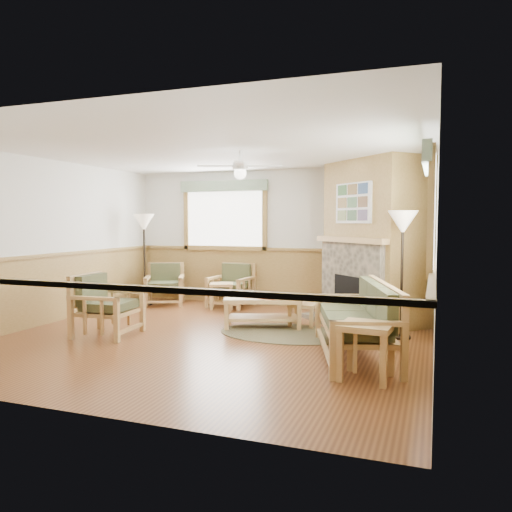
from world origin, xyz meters
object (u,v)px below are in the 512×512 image
(armchair_back_left, at_px, (165,284))
(armchair_back_right, at_px, (231,285))
(floor_lamp_left, at_px, (144,259))
(footstool, at_px, (303,315))
(coffee_table, at_px, (263,312))
(sofa, at_px, (355,320))
(end_table_chairs, at_px, (222,296))
(floor_lamp_right, at_px, (402,275))
(armchair_left, at_px, (108,305))
(end_table_sofa, at_px, (366,351))

(armchair_back_left, bearing_deg, armchair_back_right, -14.11)
(armchair_back_left, bearing_deg, floor_lamp_left, 176.90)
(armchair_back_left, height_order, footstool, armchair_back_left)
(coffee_table, height_order, footstool, coffee_table)
(sofa, height_order, armchair_back_right, sofa)
(armchair_back_right, bearing_deg, coffee_table, -47.81)
(coffee_table, relative_size, floor_lamp_left, 0.66)
(end_table_chairs, bearing_deg, armchair_back_right, 74.76)
(sofa, height_order, floor_lamp_left, floor_lamp_left)
(floor_lamp_right, bearing_deg, end_table_chairs, 158.23)
(floor_lamp_right, bearing_deg, sofa, -111.76)
(floor_lamp_left, bearing_deg, floor_lamp_right, -13.87)
(sofa, bearing_deg, floor_lamp_right, 141.03)
(sofa, relative_size, footstool, 4.70)
(armchair_back_right, bearing_deg, sofa, -39.86)
(footstool, bearing_deg, floor_lamp_left, 165.63)
(armchair_back_left, distance_m, footstool, 3.33)
(coffee_table, xyz_separation_m, end_table_chairs, (-1.30, 1.34, 0.01))
(armchair_left, relative_size, end_table_sofa, 1.50)
(footstool, distance_m, floor_lamp_right, 1.73)
(sofa, xyz_separation_m, floor_lamp_left, (-4.57, 2.45, 0.46))
(end_table_chairs, bearing_deg, armchair_left, -104.22)
(armchair_back_left, xyz_separation_m, armchair_back_right, (1.34, 0.25, 0.01))
(armchair_back_right, distance_m, coffee_table, 2.04)
(armchair_back_left, bearing_deg, armchair_left, -102.24)
(coffee_table, bearing_deg, footstool, 10.04)
(sofa, height_order, end_table_sofa, sofa)
(armchair_left, bearing_deg, end_table_chairs, -18.74)
(floor_lamp_right, bearing_deg, armchair_left, -162.65)
(armchair_back_left, bearing_deg, footstool, -43.22)
(footstool, bearing_deg, end_table_sofa, -61.58)
(armchair_back_left, distance_m, armchair_left, 2.74)
(sofa, distance_m, armchair_back_left, 4.94)
(armchair_left, height_order, end_table_sofa, armchair_left)
(coffee_table, bearing_deg, floor_lamp_left, 138.76)
(end_table_sofa, xyz_separation_m, floor_lamp_right, (0.22, 2.07, 0.62))
(armchair_back_right, relative_size, coffee_table, 0.70)
(end_table_chairs, height_order, footstool, end_table_chairs)
(footstool, relative_size, floor_lamp_right, 0.23)
(armchair_left, height_order, floor_lamp_right, floor_lamp_right)
(armchair_back_left, relative_size, end_table_chairs, 1.68)
(armchair_left, relative_size, footstool, 2.13)
(sofa, xyz_separation_m, armchair_left, (-3.61, -0.07, -0.01))
(coffee_table, relative_size, end_table_sofa, 2.00)
(end_table_sofa, bearing_deg, floor_lamp_right, 83.80)
(armchair_left, relative_size, floor_lamp_left, 0.49)
(coffee_table, bearing_deg, armchair_back_right, 108.43)
(coffee_table, height_order, floor_lamp_right, floor_lamp_right)
(end_table_chairs, bearing_deg, footstool, -28.38)
(end_table_chairs, bearing_deg, sofa, -41.20)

